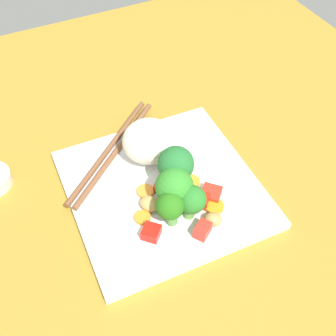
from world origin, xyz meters
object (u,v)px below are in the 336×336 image
(square_plate, at_px, (163,188))
(rice_mound, at_px, (149,141))
(carrot_slice_2, at_px, (147,194))
(broccoli_floret_1, at_px, (170,207))
(chopstick_pair, at_px, (112,150))

(square_plate, bearing_deg, rice_mound, 174.21)
(square_plate, height_order, carrot_slice_2, carrot_slice_2)
(square_plate, relative_size, rice_mound, 3.34)
(broccoli_floret_1, distance_m, carrot_slice_2, 0.07)
(square_plate, height_order, rice_mound, rice_mound)
(rice_mound, relative_size, chopstick_pair, 0.41)
(broccoli_floret_1, xyz_separation_m, chopstick_pair, (-0.16, -0.03, -0.03))
(carrot_slice_2, bearing_deg, broccoli_floret_1, 9.95)
(chopstick_pair, bearing_deg, broccoli_floret_1, 58.51)
(square_plate, bearing_deg, chopstick_pair, -156.15)
(rice_mound, distance_m, broccoli_floret_1, 0.13)
(rice_mound, xyz_separation_m, carrot_slice_2, (0.07, -0.04, -0.03))
(carrot_slice_2, bearing_deg, chopstick_pair, -171.81)
(carrot_slice_2, bearing_deg, square_plate, 99.88)
(broccoli_floret_1, distance_m, chopstick_pair, 0.17)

